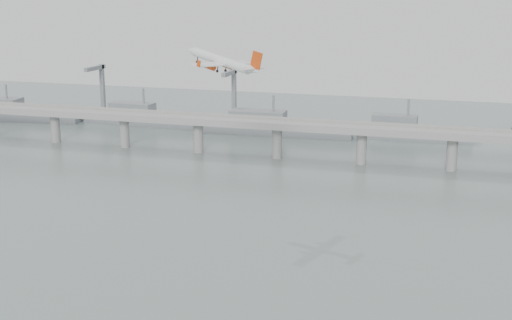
% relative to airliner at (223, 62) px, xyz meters
% --- Properties ---
extents(ground, '(900.00, 900.00, 0.00)m').
position_rel_airliner_xyz_m(ground, '(24.99, -90.23, -68.40)').
color(ground, slate).
rests_on(ground, ground).
extents(bridge, '(800.00, 22.00, 23.90)m').
position_rel_airliner_xyz_m(bridge, '(23.84, 109.77, -50.75)').
color(bridge, gray).
rests_on(bridge, ground).
extents(distant_fleet, '(453.00, 60.90, 40.00)m').
position_rel_airliner_xyz_m(distant_fleet, '(-130.37, 174.85, -62.18)').
color(distant_fleet, slate).
rests_on(distant_fleet, ground).
extents(airliner, '(39.07, 36.35, 11.20)m').
position_rel_airliner_xyz_m(airliner, '(0.00, 0.00, 0.00)').
color(airliner, white).
rests_on(airliner, ground).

